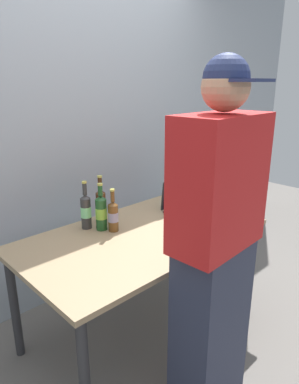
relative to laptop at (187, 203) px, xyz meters
name	(u,v)px	position (x,y,z in m)	size (l,w,h in m)	color
ground_plane	(143,329)	(-0.51, -0.07, -0.77)	(8.00, 8.00, 0.00)	slate
desk	(142,243)	(-0.51, -0.07, -0.12)	(1.50, 0.85, 0.72)	#9E8460
laptop	(187,203)	(0.00, 0.00, 0.00)	(0.35, 0.27, 0.22)	black
beer_bottle_amber	(113,215)	(-0.62, 0.08, 0.05)	(0.06, 0.06, 0.27)	brown
beer_bottle_green	(101,212)	(-0.66, 0.15, 0.07)	(0.07, 0.07, 0.30)	#1E5123
beer_bottle_brown	(101,204)	(-0.57, 0.26, 0.07)	(0.07, 0.07, 0.31)	#472B14
beer_bottle_dark	(86,211)	(-0.71, 0.23, 0.07)	(0.07, 0.07, 0.31)	#333333
person_figure	(215,254)	(-0.63, -0.69, 0.09)	(0.46, 0.29, 1.71)	#2D3347
back_wall	(68,126)	(-0.51, 0.72, 0.53)	(6.00, 0.10, 2.60)	#99A3AD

